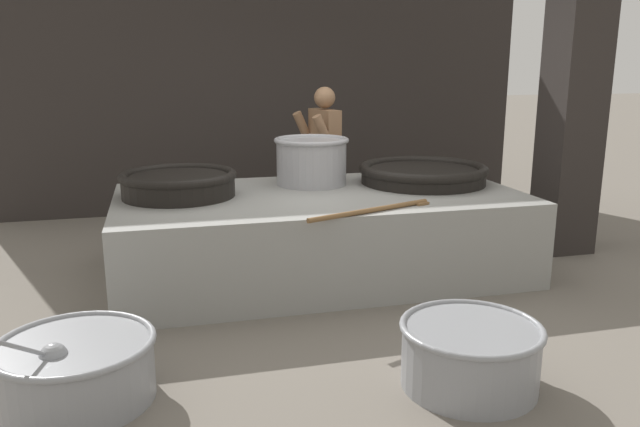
{
  "coord_description": "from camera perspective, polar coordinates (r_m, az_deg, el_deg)",
  "views": [
    {
      "loc": [
        -1.39,
        -5.36,
        1.9
      ],
      "look_at": [
        0.0,
        0.0,
        0.57
      ],
      "focal_mm": 35.0,
      "sensor_mm": 36.0,
      "label": 1
    }
  ],
  "objects": [
    {
      "name": "cook",
      "position": [
        6.93,
        0.35,
        5.2
      ],
      "size": [
        0.45,
        0.65,
        1.66
      ],
      "rotation": [
        0.0,
        0.0,
        3.35
      ],
      "color": "#8C6647",
      "rests_on": "ground_plane"
    },
    {
      "name": "giant_wok_far",
      "position": [
        6.22,
        9.4,
        3.67
      ],
      "size": [
        1.26,
        1.26,
        0.19
      ],
      "color": "black",
      "rests_on": "hearth_platform"
    },
    {
      "name": "stirring_paddle",
      "position": [
        4.96,
        5.18,
        0.37
      ],
      "size": [
        1.14,
        0.48,
        0.04
      ],
      "rotation": [
        0.0,
        0.0,
        0.35
      ],
      "color": "brown",
      "rests_on": "hearth_platform"
    },
    {
      "name": "ground_plane",
      "position": [
        5.86,
        -0.0,
        -5.43
      ],
      "size": [
        60.0,
        60.0,
        0.0
      ],
      "primitive_type": "plane",
      "color": "slate"
    },
    {
      "name": "support_pillar",
      "position": [
        6.8,
        22.5,
        13.45
      ],
      "size": [
        0.49,
        0.49,
        4.02
      ],
      "primitive_type": "cube",
      "color": "#2D2826",
      "rests_on": "ground_plane"
    },
    {
      "name": "stock_pot",
      "position": [
        6.04,
        -0.78,
        4.92
      ],
      "size": [
        0.72,
        0.72,
        0.45
      ],
      "color": "#9E9EA3",
      "rests_on": "hearth_platform"
    },
    {
      "name": "hearth_platform",
      "position": [
        5.75,
        -0.0,
        -1.84
      ],
      "size": [
        3.63,
        1.88,
        0.76
      ],
      "color": "gray",
      "rests_on": "ground_plane"
    },
    {
      "name": "prep_bowl_vegetables",
      "position": [
        3.94,
        -21.36,
        -12.94
      ],
      "size": [
        0.92,
        1.02,
        0.75
      ],
      "color": "gray",
      "rests_on": "ground_plane"
    },
    {
      "name": "giant_wok_near",
      "position": [
        5.64,
        -12.8,
        2.76
      ],
      "size": [
        1.02,
        1.02,
        0.23
      ],
      "color": "black",
      "rests_on": "hearth_platform"
    },
    {
      "name": "prep_bowl_meat",
      "position": [
        3.94,
        13.56,
        -12.22
      ],
      "size": [
        0.86,
        0.86,
        0.4
      ],
      "color": "gray",
      "rests_on": "ground_plane"
    },
    {
      "name": "back_wall",
      "position": [
        8.42,
        -5.19,
        14.21
      ],
      "size": [
        7.05,
        0.24,
        4.02
      ],
      "primitive_type": "cube",
      "color": "#2D2826",
      "rests_on": "ground_plane"
    }
  ]
}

